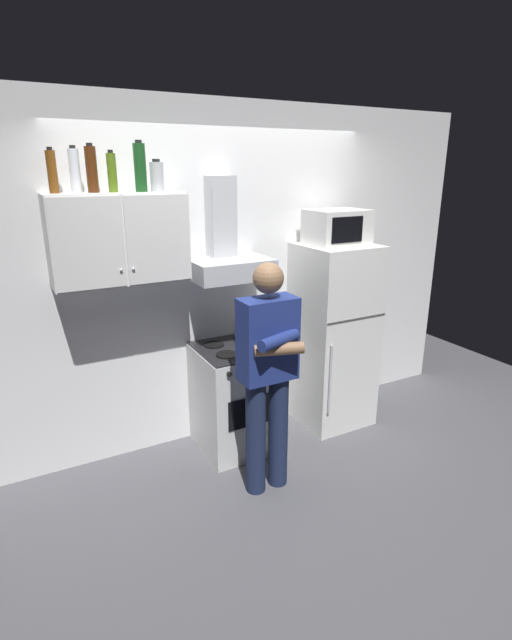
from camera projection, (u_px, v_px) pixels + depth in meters
The scene contains 15 objects.
ground_plane at pixel (256, 457), 3.82m from camera, with size 7.00×7.00×0.00m, color #4C4C51.
back_wall_tiled at pixel (221, 277), 3.91m from camera, with size 4.80×0.10×2.70m, color white.
upper_cabinet at pixel (119, 238), 3.22m from camera, with size 0.90×0.37×0.60m.
stove_oven at pixel (236, 397), 3.87m from camera, with size 0.60×0.62×0.87m.
range_hood at pixel (227, 252), 3.63m from camera, with size 0.60×0.44×0.75m.
refrigerator at pixel (333, 336), 4.19m from camera, with size 0.60×0.62×1.60m.
microwave at pixel (337, 227), 3.92m from camera, with size 0.48×0.37×0.28m.
person_standing at pixel (268, 372), 3.20m from camera, with size 0.38×0.33×1.64m.
cooking_pot at pixel (257, 341), 3.68m from camera, with size 0.31×0.21×0.11m.
bottle_beer_brown at pixel (52, 172), 2.96m from camera, with size 0.06×0.06×0.28m.
bottle_wine_green at pixel (140, 167), 3.14m from camera, with size 0.08×0.08×0.32m.
bottle_rum_dark at pixel (92, 169), 3.05m from camera, with size 0.07×0.07×0.30m.
bottle_vodka_clear at pixel (75, 170), 3.02m from camera, with size 0.07×0.07×0.29m.
bottle_canister_steel at pixel (157, 176), 3.22m from camera, with size 0.09×0.09×0.21m.
bottle_olive_oil at pixel (112, 172), 3.09m from camera, with size 0.06×0.06×0.26m.
Camera 1 is at (-1.56, -2.91, 2.20)m, focal length 26.87 mm.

